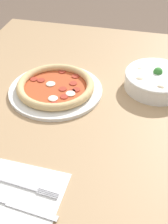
# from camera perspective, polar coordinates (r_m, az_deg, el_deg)

# --- Properties ---
(ground_plane) EXTENTS (8.00, 8.00, 0.00)m
(ground_plane) POSITION_cam_1_polar(r_m,az_deg,el_deg) (1.59, -1.30, -19.20)
(ground_plane) COLOR brown
(dining_table) EXTENTS (1.11, 0.93, 0.74)m
(dining_table) POSITION_cam_1_polar(r_m,az_deg,el_deg) (1.10, -1.77, -1.67)
(dining_table) COLOR tan
(dining_table) RESTS_ON ground_plane
(pizza) EXTENTS (0.31, 0.31, 0.04)m
(pizza) POSITION_cam_1_polar(r_m,az_deg,el_deg) (1.05, -5.22, 4.46)
(pizza) COLOR white
(pizza) RESTS_ON dining_table
(bowl) EXTENTS (0.22, 0.22, 0.07)m
(bowl) POSITION_cam_1_polar(r_m,az_deg,el_deg) (1.09, 13.13, 5.82)
(bowl) COLOR white
(bowl) RESTS_ON dining_table
(napkin) EXTENTS (0.20, 0.20, 0.00)m
(napkin) POSITION_cam_1_polar(r_m,az_deg,el_deg) (0.77, -11.76, -15.04)
(napkin) COLOR white
(napkin) RESTS_ON dining_table
(fork) EXTENTS (0.03, 0.18, 0.00)m
(fork) POSITION_cam_1_polar(r_m,az_deg,el_deg) (0.78, -11.08, -13.16)
(fork) COLOR silver
(fork) RESTS_ON napkin
(knife) EXTENTS (0.03, 0.21, 0.01)m
(knife) POSITION_cam_1_polar(r_m,az_deg,el_deg) (0.75, -13.17, -16.09)
(knife) COLOR silver
(knife) RESTS_ON napkin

